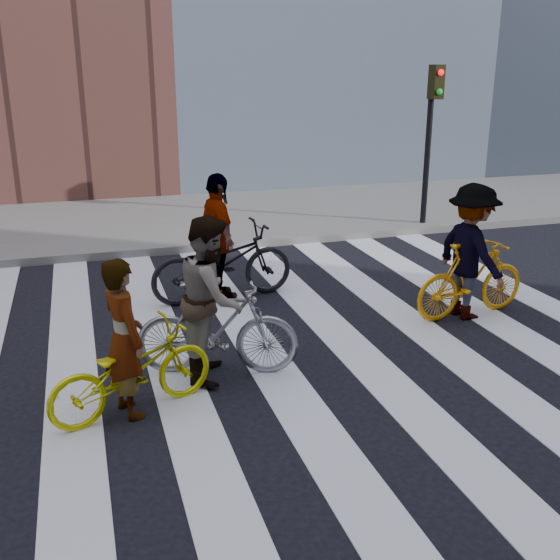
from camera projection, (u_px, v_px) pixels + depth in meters
name	position (u px, v px, depth m)	size (l,w,h in m)	color
ground	(315.00, 359.00, 7.74)	(100.00, 100.00, 0.00)	black
sidewalk_far	(199.00, 218.00, 14.52)	(100.00, 5.00, 0.15)	gray
zebra_crosswalk	(315.00, 359.00, 7.74)	(8.25, 10.00, 0.01)	white
traffic_signal	(432.00, 119.00, 13.10)	(0.22, 0.42, 3.33)	black
bike_yellow_left	(132.00, 371.00, 6.44)	(0.60, 1.71, 0.90)	#D5D50B
bike_silver_mid	(217.00, 329.00, 7.24)	(0.51, 1.80, 1.08)	#96979F
bike_yellow_right	(471.00, 279.00, 8.93)	(0.50, 1.77, 1.06)	#FFA30E
bike_dark_rear	(223.00, 262.00, 9.59)	(0.75, 2.15, 1.13)	black
rider_left	(124.00, 338.00, 6.31)	(0.59, 0.39, 1.61)	slate
rider_mid	(212.00, 298.00, 7.11)	(0.88, 0.69, 1.82)	slate
rider_right	(471.00, 252.00, 8.80)	(1.19, 0.69, 1.85)	slate
rider_rear	(218.00, 238.00, 9.45)	(1.10, 0.46, 1.87)	slate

